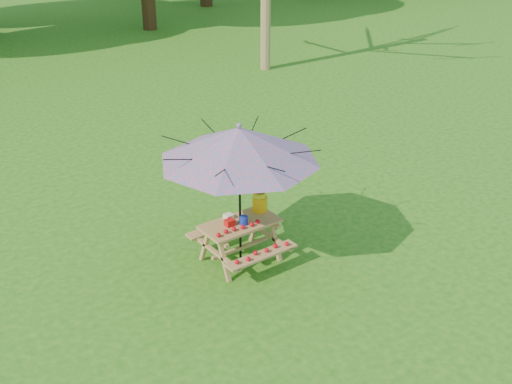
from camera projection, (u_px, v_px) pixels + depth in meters
picnic_table at (241, 242)px, 9.89m from camera, size 1.20×1.32×0.67m
patio_umbrella at (239, 144)px, 9.18m from camera, size 2.59×2.59×2.27m
produce_bins at (236, 220)px, 9.70m from camera, size 0.33×0.42×0.13m
tomatoes_row at (239, 228)px, 9.52m from camera, size 0.77×0.13×0.07m
flower_bucket at (260, 194)px, 9.97m from camera, size 0.37×0.34×0.54m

